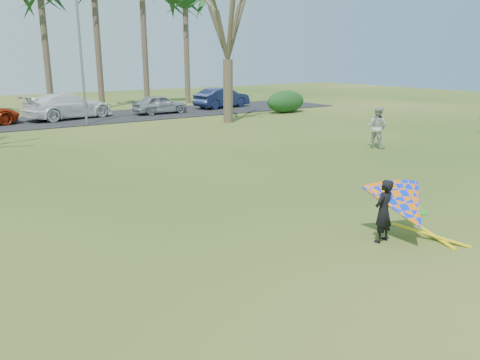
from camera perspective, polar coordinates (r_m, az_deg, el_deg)
ground at (r=10.86m, az=6.02°, el=-7.87°), size 100.00×100.00×0.00m
parking_strip at (r=33.50m, az=-22.95°, el=6.58°), size 46.00×7.00×0.06m
bare_tree_right at (r=30.56m, az=-1.52°, el=19.34°), size 6.27×6.27×9.21m
streetlight at (r=30.84m, az=-18.56°, el=14.65°), size 2.28×0.18×8.00m
hedge_near at (r=36.13m, az=5.61°, el=9.48°), size 3.33×1.51×1.67m
hedge_far at (r=36.95m, az=5.97°, el=9.33°), size 2.40×1.13×1.34m
car_3 at (r=34.13m, az=-20.16°, el=8.48°), size 6.29×3.72×1.71m
car_4 at (r=35.48m, az=-9.72°, el=9.10°), size 4.07×1.74×1.37m
car_5 at (r=39.13m, az=-2.20°, el=10.00°), size 5.15×2.61×1.62m
pedestrian_a at (r=22.88m, az=16.37°, el=6.19°), size 0.92×1.08×1.93m
kite_flyer at (r=11.39m, az=19.35°, el=-3.07°), size 2.13×2.39×2.02m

